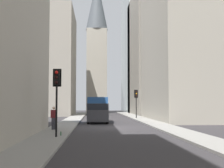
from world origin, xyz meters
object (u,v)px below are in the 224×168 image
object	(u,v)px
delivery_truck	(98,110)
sedan_black	(97,113)
pedestrian	(54,117)
traffic_light_midblock	(136,97)
discarded_bottle	(61,134)
traffic_light_foreground	(57,86)

from	to	relation	value
delivery_truck	sedan_black	distance (m)	12.60
sedan_black	pedestrian	bearing A→B (deg)	171.54
traffic_light_midblock	discarded_bottle	bearing A→B (deg)	161.04
traffic_light_foreground	discarded_bottle	xyz separation A→B (m)	(0.82, -0.19, -2.93)
discarded_bottle	traffic_light_foreground	bearing A→B (deg)	166.94
traffic_light_foreground	discarded_bottle	distance (m)	3.05
delivery_truck	sedan_black	bearing A→B (deg)	-0.00
traffic_light_foreground	pedestrian	xyz separation A→B (m)	(5.27, 0.85, -2.07)
delivery_truck	traffic_light_midblock	size ratio (longest dim) A/B	1.66
sedan_black	discarded_bottle	size ratio (longest dim) A/B	15.93
sedan_black	traffic_light_foreground	distance (m)	28.86
traffic_light_foreground	delivery_truck	bearing A→B (deg)	-9.29
traffic_light_midblock	pedestrian	size ratio (longest dim) A/B	2.20
traffic_light_foreground	traffic_light_midblock	bearing A→B (deg)	-18.77
sedan_black	traffic_light_foreground	world-z (taller)	traffic_light_foreground
delivery_truck	pedestrian	size ratio (longest dim) A/B	3.65
sedan_black	pedestrian	distance (m)	23.62
delivery_truck	traffic_light_foreground	world-z (taller)	traffic_light_foreground
sedan_black	discarded_bottle	distance (m)	27.92
sedan_black	delivery_truck	bearing A→B (deg)	180.00
delivery_truck	pedestrian	distance (m)	11.34
sedan_black	traffic_light_midblock	size ratio (longest dim) A/B	1.10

